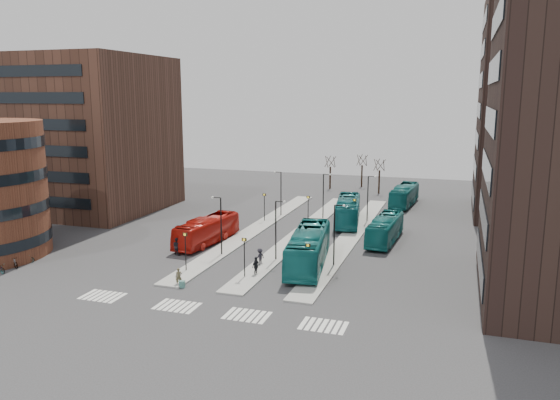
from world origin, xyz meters
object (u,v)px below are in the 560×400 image
(bicycle_far, at_px, (26,259))
(suitcase, at_px, (182,284))
(teal_bus_a, at_px, (309,248))
(teal_bus_c, at_px, (385,229))
(teal_bus_b, at_px, (348,211))
(commuter_a, at_px, (177,246))
(commuter_c, at_px, (260,257))
(traveller, at_px, (179,277))
(commuter_b, at_px, (256,266))
(teal_bus_d, at_px, (404,195))
(bicycle_mid, at_px, (13,262))
(red_bus, at_px, (207,230))

(bicycle_far, bearing_deg, suitcase, -116.30)
(suitcase, relative_size, bicycle_far, 0.38)
(bicycle_far, bearing_deg, teal_bus_a, -95.36)
(teal_bus_a, distance_m, teal_bus_c, 12.97)
(teal_bus_b, distance_m, commuter_a, 24.44)
(teal_bus_c, distance_m, bicycle_far, 38.38)
(commuter_c, bearing_deg, traveller, -5.91)
(commuter_a, bearing_deg, teal_bus_b, -109.93)
(teal_bus_c, bearing_deg, teal_bus_b, 130.80)
(teal_bus_a, distance_m, commuter_a, 14.20)
(suitcase, relative_size, teal_bus_a, 0.05)
(teal_bus_c, xyz_separation_m, commuter_c, (-10.59, -12.67, -0.64))
(teal_bus_b, xyz_separation_m, traveller, (-9.48, -28.14, -0.92))
(commuter_c, bearing_deg, commuter_b, 39.49)
(teal_bus_d, xyz_separation_m, commuter_c, (-10.56, -34.84, -0.72))
(teal_bus_b, height_order, bicycle_mid, teal_bus_b)
(teal_bus_d, bearing_deg, suitcase, -104.14)
(teal_bus_a, distance_m, bicycle_mid, 28.87)
(bicycle_mid, bearing_deg, teal_bus_a, -54.50)
(teal_bus_c, relative_size, commuter_b, 5.89)
(teal_bus_a, bearing_deg, teal_bus_b, 81.48)
(teal_bus_a, bearing_deg, traveller, -144.89)
(commuter_a, bearing_deg, traveller, 135.42)
(teal_bus_b, relative_size, teal_bus_c, 1.15)
(teal_bus_d, xyz_separation_m, traveller, (-15.32, -42.62, -0.78))
(commuter_a, distance_m, bicycle_mid, 15.81)
(red_bus, height_order, commuter_c, red_bus)
(commuter_b, height_order, bicycle_mid, commuter_b)
(traveller, height_order, commuter_c, commuter_c)
(teal_bus_a, xyz_separation_m, bicycle_far, (-27.21, -7.80, -1.41))
(suitcase, xyz_separation_m, teal_bus_a, (8.86, 9.39, 1.53))
(suitcase, distance_m, commuter_a, 10.25)
(teal_bus_d, distance_m, commuter_b, 39.26)
(teal_bus_c, bearing_deg, traveller, -123.43)
(traveller, bearing_deg, commuter_b, 11.42)
(commuter_a, distance_m, commuter_c, 9.51)
(red_bus, distance_m, teal_bus_b, 19.77)
(teal_bus_d, height_order, bicycle_far, teal_bus_d)
(bicycle_mid, bearing_deg, commuter_c, -53.39)
(teal_bus_b, xyz_separation_m, teal_bus_d, (5.84, 14.48, -0.14))
(traveller, height_order, bicycle_mid, traveller)
(teal_bus_a, height_order, traveller, teal_bus_a)
(commuter_a, bearing_deg, red_bus, -85.85)
(teal_bus_a, distance_m, commuter_b, 5.88)
(suitcase, height_order, teal_bus_d, teal_bus_d)
(bicycle_mid, bearing_deg, suitcase, -73.35)
(traveller, bearing_deg, teal_bus_c, 24.86)
(commuter_a, distance_m, bicycle_far, 14.90)
(commuter_b, distance_m, commuter_c, 3.28)
(traveller, height_order, commuter_a, commuter_a)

